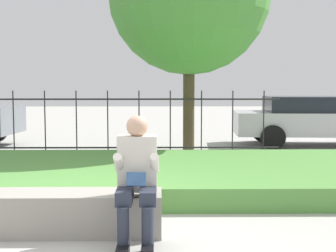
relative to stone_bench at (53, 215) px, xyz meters
name	(u,v)px	position (x,y,z in m)	size (l,w,h in m)	color
ground_plane	(58,233)	(0.05, 0.00, -0.19)	(60.00, 60.00, 0.00)	#B2AFA8
stone_bench	(53,215)	(0.00, 0.00, 0.00)	(2.23, 0.51, 0.43)	gray
person_seated_reader	(137,175)	(0.88, -0.29, 0.47)	(0.42, 0.73, 1.23)	black
grass_berm	(92,174)	(0.05, 2.42, -0.04)	(8.84, 3.44, 0.30)	#569342
iron_fence	(108,125)	(0.05, 4.56, 0.56)	(6.84, 0.03, 1.42)	#232326
car_parked_right	(319,119)	(5.10, 7.04, 0.49)	(4.40, 2.11, 1.25)	#B7B7BC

